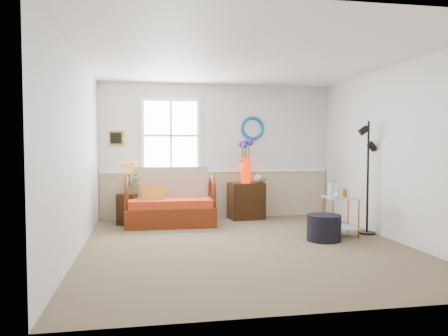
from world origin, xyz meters
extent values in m
cube|color=brown|center=(0.00, 0.00, 0.00)|extent=(4.50, 5.00, 0.01)
cube|color=white|center=(0.00, 0.00, 2.60)|extent=(4.50, 5.00, 0.01)
cube|color=silver|center=(0.00, 2.50, 1.30)|extent=(4.50, 0.01, 2.60)
cube|color=silver|center=(0.00, -2.50, 1.30)|extent=(4.50, 0.01, 2.60)
cube|color=silver|center=(-2.25, 0.00, 1.30)|extent=(0.01, 5.00, 2.60)
cube|color=silver|center=(2.25, 0.00, 1.30)|extent=(0.01, 5.00, 2.60)
cube|color=tan|center=(0.00, 2.48, 0.45)|extent=(4.46, 0.02, 0.90)
cube|color=white|center=(0.00, 2.47, 0.92)|extent=(4.46, 0.04, 0.06)
cube|color=#AE8D2B|center=(-1.92, 2.48, 1.55)|extent=(0.28, 0.03, 0.28)
torus|color=#0562AE|center=(0.70, 2.48, 1.75)|extent=(0.47, 0.07, 0.47)
imported|color=#4E6F3A|center=(-1.59, 1.97, 0.70)|extent=(0.47, 0.49, 0.29)
cylinder|color=black|center=(1.22, 0.14, 0.19)|extent=(0.62, 0.62, 0.39)
camera|label=1|loc=(-1.37, -5.91, 1.42)|focal=35.00mm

